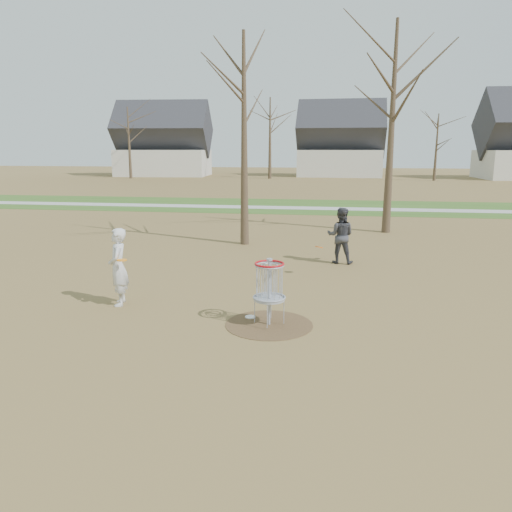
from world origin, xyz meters
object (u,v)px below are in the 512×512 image
(player_standing, at_px, (118,267))
(player_throwing, at_px, (341,236))
(disc_golf_basket, at_px, (269,282))
(disc_grounded, at_px, (250,317))

(player_standing, distance_m, player_throwing, 7.14)
(player_standing, height_order, player_throwing, player_standing)
(player_standing, relative_size, disc_golf_basket, 1.32)
(player_standing, bearing_deg, disc_grounded, 64.52)
(disc_grounded, distance_m, disc_golf_basket, 1.07)
(disc_grounded, xyz_separation_m, disc_golf_basket, (0.45, -0.36, 0.89))
(disc_golf_basket, bearing_deg, disc_grounded, 141.09)
(disc_grounded, bearing_deg, player_throwing, 70.57)
(player_throwing, height_order, disc_grounded, player_throwing)
(player_standing, relative_size, player_throwing, 1.02)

